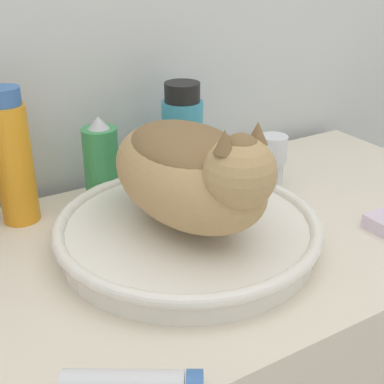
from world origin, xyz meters
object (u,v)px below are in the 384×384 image
cat (192,170)px  faucet (270,161)px  spray_bottle_trigger (101,163)px  shampoo_bottle_tall (13,159)px  mouthwash_bottle (183,135)px

cat → faucet: (0.23, 0.10, -0.07)m
spray_bottle_trigger → shampoo_bottle_tall: (-0.15, 0.00, 0.04)m
cat → shampoo_bottle_tall: (-0.20, 0.23, -0.02)m
mouthwash_bottle → faucet: bearing=-51.2°
cat → shampoo_bottle_tall: same height
mouthwash_bottle → shampoo_bottle_tall: shampoo_bottle_tall is taller
cat → mouthwash_bottle: (0.12, 0.23, -0.04)m
cat → mouthwash_bottle: bearing=148.8°
faucet → mouthwash_bottle: (-0.11, 0.14, 0.03)m
faucet → mouthwash_bottle: size_ratio=0.61×
cat → spray_bottle_trigger: cat is taller
cat → mouthwash_bottle: 0.27m
faucet → shampoo_bottle_tall: bearing=-38.2°
faucet → spray_bottle_trigger: size_ratio=0.75×
spray_bottle_trigger → shampoo_bottle_tall: shampoo_bottle_tall is taller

